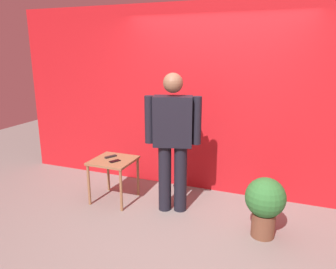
# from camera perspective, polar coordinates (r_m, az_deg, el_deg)

# --- Properties ---
(ground_plane) EXTENTS (12.00, 12.00, 0.00)m
(ground_plane) POSITION_cam_1_polar(r_m,az_deg,el_deg) (3.81, 2.52, -17.26)
(ground_plane) COLOR gray
(back_wall_red) EXTENTS (6.30, 0.12, 2.65)m
(back_wall_red) POSITION_cam_1_polar(r_m,az_deg,el_deg) (4.59, 8.17, 5.92)
(back_wall_red) COLOR red
(back_wall_red) RESTS_ON ground_plane
(standing_person) EXTENTS (0.70, 0.36, 1.76)m
(standing_person) POSITION_cam_1_polar(r_m,az_deg,el_deg) (3.96, 0.86, -0.35)
(standing_person) COLOR black
(standing_person) RESTS_ON ground_plane
(side_table) EXTENTS (0.55, 0.55, 0.59)m
(side_table) POSITION_cam_1_polar(r_m,az_deg,el_deg) (4.43, -9.63, -5.45)
(side_table) COLOR olive
(side_table) RESTS_ON ground_plane
(cell_phone) EXTENTS (0.13, 0.16, 0.01)m
(cell_phone) POSITION_cam_1_polar(r_m,az_deg,el_deg) (4.32, -9.41, -4.66)
(cell_phone) COLOR black
(cell_phone) RESTS_ON side_table
(tv_remote) EXTENTS (0.12, 0.17, 0.02)m
(tv_remote) POSITION_cam_1_polar(r_m,az_deg,el_deg) (4.49, -10.11, -3.87)
(tv_remote) COLOR black
(tv_remote) RESTS_ON side_table
(potted_plant) EXTENTS (0.44, 0.44, 0.69)m
(potted_plant) POSITION_cam_1_polar(r_m,az_deg,el_deg) (3.74, 16.80, -11.45)
(potted_plant) COLOR brown
(potted_plant) RESTS_ON ground_plane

